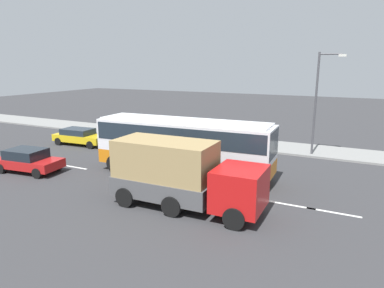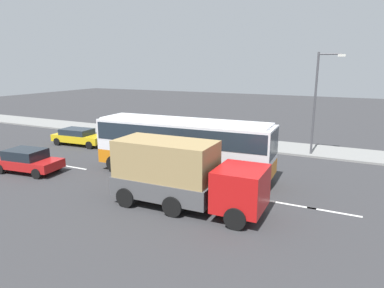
{
  "view_description": "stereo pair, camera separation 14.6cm",
  "coord_description": "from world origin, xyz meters",
  "px_view_note": "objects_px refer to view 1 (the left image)",
  "views": [
    {
      "loc": [
        10.27,
        -18.71,
        6.67
      ],
      "look_at": [
        1.14,
        -0.44,
        1.92
      ],
      "focal_mm": 31.91,
      "sensor_mm": 36.0,
      "label": 1
    },
    {
      "loc": [
        10.14,
        -18.78,
        6.67
      ],
      "look_at": [
        1.14,
        -0.44,
        1.92
      ],
      "focal_mm": 31.91,
      "sensor_mm": 36.0,
      "label": 2
    }
  ],
  "objects_px": {
    "car_yellow_taxi": "(80,136)",
    "pedestrian_near_curb": "(183,125)",
    "street_lamp": "(319,97)",
    "cargo_truck": "(182,174)",
    "pedestrian_at_crossing": "(174,124)",
    "coach_bus": "(183,141)",
    "car_red_compact": "(28,160)"
  },
  "relations": [
    {
      "from": "cargo_truck",
      "to": "pedestrian_at_crossing",
      "type": "relative_size",
      "value": 4.23
    },
    {
      "from": "pedestrian_near_curb",
      "to": "car_yellow_taxi",
      "type": "bearing_deg",
      "value": -46.1
    },
    {
      "from": "coach_bus",
      "to": "pedestrian_near_curb",
      "type": "relative_size",
      "value": 6.51
    },
    {
      "from": "coach_bus",
      "to": "car_red_compact",
      "type": "height_order",
      "value": "coach_bus"
    },
    {
      "from": "coach_bus",
      "to": "pedestrian_near_curb",
      "type": "height_order",
      "value": "coach_bus"
    },
    {
      "from": "coach_bus",
      "to": "street_lamp",
      "type": "height_order",
      "value": "street_lamp"
    },
    {
      "from": "cargo_truck",
      "to": "pedestrian_at_crossing",
      "type": "bearing_deg",
      "value": 119.65
    },
    {
      "from": "pedestrian_near_curb",
      "to": "street_lamp",
      "type": "bearing_deg",
      "value": 77.73
    },
    {
      "from": "car_yellow_taxi",
      "to": "street_lamp",
      "type": "relative_size",
      "value": 0.64
    },
    {
      "from": "car_red_compact",
      "to": "car_yellow_taxi",
      "type": "relative_size",
      "value": 0.92
    },
    {
      "from": "cargo_truck",
      "to": "car_red_compact",
      "type": "distance_m",
      "value": 11.4
    },
    {
      "from": "car_red_compact",
      "to": "coach_bus",
      "type": "bearing_deg",
      "value": 15.99
    },
    {
      "from": "coach_bus",
      "to": "car_yellow_taxi",
      "type": "bearing_deg",
      "value": 161.6
    },
    {
      "from": "car_red_compact",
      "to": "pedestrian_at_crossing",
      "type": "xyz_separation_m",
      "value": [
        2.76,
        13.91,
        0.37
      ]
    },
    {
      "from": "coach_bus",
      "to": "street_lamp",
      "type": "xyz_separation_m",
      "value": [
        6.64,
        8.39,
        2.24
      ]
    },
    {
      "from": "street_lamp",
      "to": "car_red_compact",
      "type": "bearing_deg",
      "value": -142.33
    },
    {
      "from": "car_red_compact",
      "to": "street_lamp",
      "type": "height_order",
      "value": "street_lamp"
    },
    {
      "from": "cargo_truck",
      "to": "pedestrian_near_curb",
      "type": "xyz_separation_m",
      "value": [
        -7.71,
        14.54,
        -0.54
      ]
    },
    {
      "from": "cargo_truck",
      "to": "car_yellow_taxi",
      "type": "bearing_deg",
      "value": 150.07
    },
    {
      "from": "street_lamp",
      "to": "car_yellow_taxi",
      "type": "bearing_deg",
      "value": -164.73
    },
    {
      "from": "pedestrian_at_crossing",
      "to": "street_lamp",
      "type": "xyz_separation_m",
      "value": [
        13.03,
        -1.72,
        3.24
      ]
    },
    {
      "from": "car_yellow_taxi",
      "to": "pedestrian_near_curb",
      "type": "xyz_separation_m",
      "value": [
        6.27,
        6.86,
        0.38
      ]
    },
    {
      "from": "street_lamp",
      "to": "pedestrian_near_curb",
      "type": "bearing_deg",
      "value": 171.4
    },
    {
      "from": "cargo_truck",
      "to": "coach_bus",
      "type": "bearing_deg",
      "value": 115.92
    },
    {
      "from": "coach_bus",
      "to": "pedestrian_at_crossing",
      "type": "relative_size",
      "value": 6.37
    },
    {
      "from": "cargo_truck",
      "to": "car_yellow_taxi",
      "type": "xyz_separation_m",
      "value": [
        -13.98,
        7.68,
        -0.92
      ]
    },
    {
      "from": "pedestrian_near_curb",
      "to": "street_lamp",
      "type": "relative_size",
      "value": 0.23
    },
    {
      "from": "car_red_compact",
      "to": "cargo_truck",
      "type": "bearing_deg",
      "value": -9.13
    },
    {
      "from": "cargo_truck",
      "to": "pedestrian_at_crossing",
      "type": "distance_m",
      "value": 16.8
    },
    {
      "from": "car_yellow_taxi",
      "to": "pedestrian_at_crossing",
      "type": "relative_size",
      "value": 2.75
    },
    {
      "from": "car_red_compact",
      "to": "car_yellow_taxi",
      "type": "distance_m",
      "value": 7.63
    },
    {
      "from": "car_yellow_taxi",
      "to": "street_lamp",
      "type": "xyz_separation_m",
      "value": [
        18.41,
        5.03,
        3.64
      ]
    }
  ]
}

